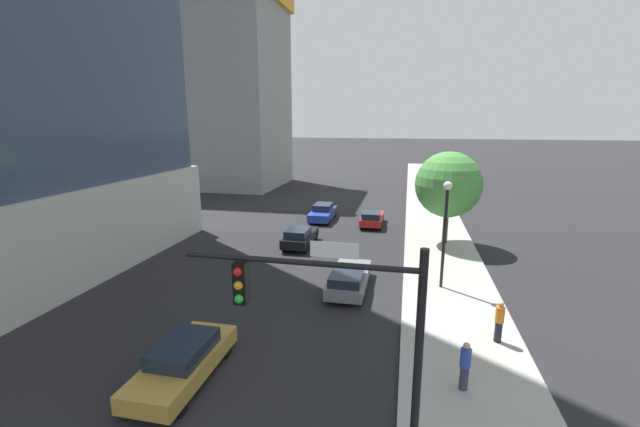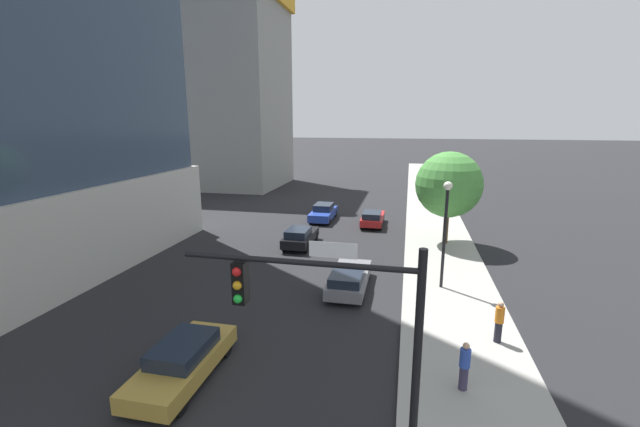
% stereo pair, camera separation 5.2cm
% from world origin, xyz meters
% --- Properties ---
extents(sidewalk, '(4.77, 120.00, 0.15)m').
position_xyz_m(sidewalk, '(7.72, 20.00, 0.07)').
color(sidewalk, '#9E9B93').
rests_on(sidewalk, ground).
extents(construction_building, '(16.06, 15.03, 33.55)m').
position_xyz_m(construction_building, '(-18.96, 47.43, 14.30)').
color(construction_building, gray).
rests_on(construction_building, ground).
extents(traffic_light_pole, '(5.72, 0.48, 5.86)m').
position_xyz_m(traffic_light_pole, '(3.81, 4.36, 4.21)').
color(traffic_light_pole, black).
rests_on(traffic_light_pole, sidewalk).
extents(street_lamp, '(0.44, 0.44, 5.57)m').
position_xyz_m(street_lamp, '(7.29, 16.65, 3.82)').
color(street_lamp, black).
rests_on(street_lamp, sidewalk).
extents(street_tree, '(4.54, 4.54, 6.47)m').
position_xyz_m(street_tree, '(8.10, 24.85, 4.33)').
color(street_tree, brown).
rests_on(street_tree, sidewalk).
extents(car_gold, '(1.87, 4.74, 1.36)m').
position_xyz_m(car_gold, '(-1.87, 6.93, 0.68)').
color(car_gold, '#AD8938').
rests_on(car_gold, ground).
extents(car_black, '(1.75, 4.22, 1.40)m').
position_xyz_m(car_black, '(-1.87, 22.33, 0.72)').
color(car_black, black).
rests_on(car_black, ground).
extents(car_gray, '(1.85, 4.78, 1.29)m').
position_xyz_m(car_gray, '(2.58, 15.51, 0.66)').
color(car_gray, slate).
rests_on(car_gray, ground).
extents(car_red, '(1.73, 4.21, 1.34)m').
position_xyz_m(car_red, '(2.58, 29.12, 0.69)').
color(car_red, red).
rests_on(car_red, ground).
extents(car_blue, '(1.81, 4.65, 1.44)m').
position_xyz_m(car_blue, '(-1.87, 30.31, 0.70)').
color(car_blue, '#233D9E').
rests_on(car_blue, ground).
extents(pedestrian_orange_shirt, '(0.34, 0.34, 1.70)m').
position_xyz_m(pedestrian_orange_shirt, '(9.08, 11.48, 1.02)').
color(pedestrian_orange_shirt, black).
rests_on(pedestrian_orange_shirt, sidewalk).
extents(pedestrian_blue_shirt, '(0.34, 0.34, 1.65)m').
position_xyz_m(pedestrian_blue_shirt, '(7.40, 8.15, 0.99)').
color(pedestrian_blue_shirt, '#38334C').
rests_on(pedestrian_blue_shirt, sidewalk).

